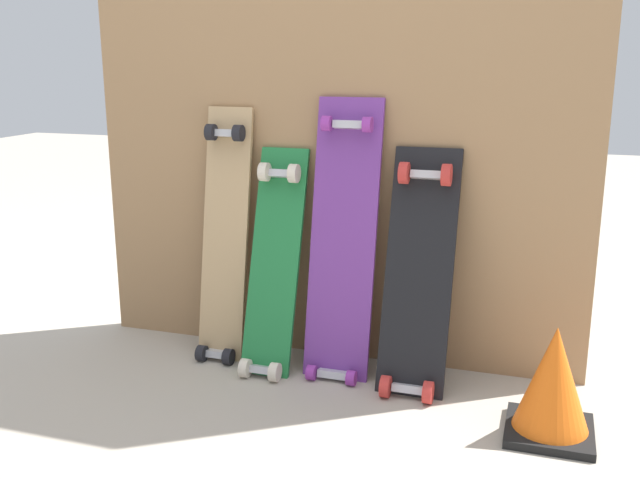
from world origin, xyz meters
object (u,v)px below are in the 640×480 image
skateboard_natural (224,244)px  traffic_cone (553,383)px  skateboard_green (273,271)px  skateboard_black (418,281)px  skateboard_purple (342,250)px

skateboard_natural → traffic_cone: 1.16m
skateboard_green → skateboard_black: 0.48m
skateboard_green → skateboard_black: (0.48, 0.00, 0.01)m
traffic_cone → skateboard_purple: bearing=159.8°
skateboard_green → skateboard_black: bearing=0.2°
skateboard_green → skateboard_black: size_ratio=0.98×
skateboard_purple → traffic_cone: bearing=-20.2°
skateboard_natural → skateboard_black: bearing=-3.6°
skateboard_green → skateboard_purple: skateboard_purple is taller
skateboard_purple → traffic_cone: size_ratio=3.04×
skateboard_green → traffic_cone: skateboard_green is taller
skateboard_natural → skateboard_purple: 0.43m
skateboard_purple → skateboard_green: bearing=-171.9°
skateboard_natural → skateboard_green: skateboard_natural is taller
skateboard_natural → skateboard_black: size_ratio=1.14×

